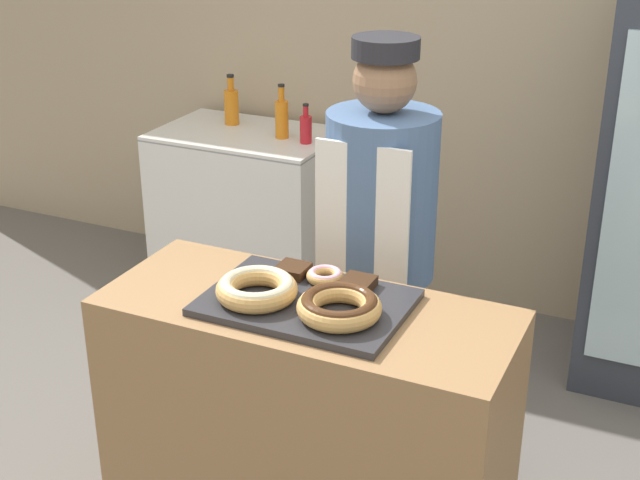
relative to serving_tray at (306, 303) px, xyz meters
The scene contains 13 objects.
wall_back 2.16m from the serving_tray, 90.00° to the left, with size 8.00×0.06×2.70m.
display_counter 0.50m from the serving_tray, ahead, with size 1.29×0.53×0.97m.
serving_tray is the anchor object (origin of this frame).
donut_light_glaze 0.16m from the serving_tray, 155.92° to the right, with size 0.25×0.25×0.07m.
donut_chocolate_glaze 0.16m from the serving_tray, 24.08° to the right, with size 0.25×0.25×0.07m.
donut_mini_center 0.14m from the serving_tray, 90.00° to the left, with size 0.12×0.12×0.04m.
brownie_back_left 0.18m from the serving_tray, 129.70° to the left, with size 0.10×0.10×0.03m.
brownie_back_right 0.18m from the serving_tray, 50.30° to the left, with size 0.10×0.10×0.03m.
baker_person 0.62m from the serving_tray, 90.37° to the left, with size 0.40×0.40×1.68m.
chest_freezer 2.17m from the serving_tray, 124.31° to the left, with size 0.94×0.62×0.90m.
bottle_red 1.89m from the serving_tray, 115.80° to the left, with size 0.06×0.06×0.20m.
bottle_orange 1.99m from the serving_tray, 119.32° to the left, with size 0.07×0.07×0.28m.
bottle_orange_b 2.28m from the serving_tray, 125.85° to the left, with size 0.08×0.08×0.27m.
Camera 1 is at (1.05, -2.16, 2.24)m, focal length 50.00 mm.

